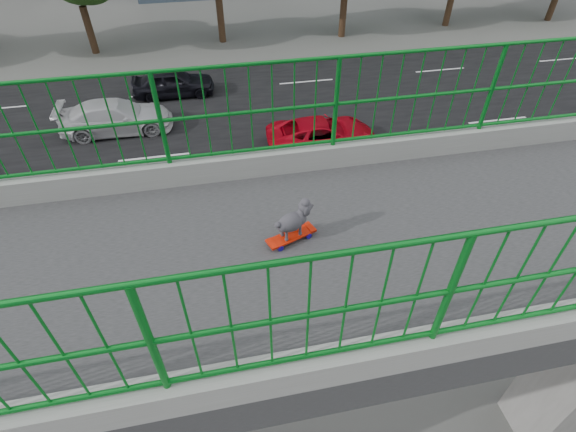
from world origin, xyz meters
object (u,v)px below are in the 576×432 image
(car_2, at_px, (322,134))
(car_5, at_px, (144,268))
(skateboard, at_px, (291,236))
(car_3, at_px, (116,117))
(car_4, at_px, (173,82))
(car_1, at_px, (155,198))
(poodle, at_px, (293,220))

(car_2, distance_m, car_5, 9.53)
(skateboard, xyz_separation_m, car_3, (-15.46, -4.87, -6.34))
(car_4, bearing_deg, skateboard, -172.87)
(car_2, bearing_deg, car_5, 132.19)
(car_1, bearing_deg, skateboard, 18.05)
(skateboard, xyz_separation_m, poodle, (-0.01, 0.02, 0.22))
(car_2, bearing_deg, car_1, 115.03)
(car_1, distance_m, car_2, 7.56)
(skateboard, relative_size, poodle, 1.30)
(poodle, height_order, car_2, poodle)
(skateboard, relative_size, car_1, 0.12)
(car_4, bearing_deg, poodle, -172.80)
(poodle, bearing_deg, car_3, 177.07)
(car_1, xyz_separation_m, car_3, (-6.40, -1.91, -0.05))
(poodle, xyz_separation_m, car_2, (-12.25, 3.88, -6.62))
(car_5, bearing_deg, skateboard, 28.34)
(skateboard, bearing_deg, poodle, 90.00)
(poodle, height_order, car_1, poodle)
(car_2, relative_size, car_4, 1.13)
(skateboard, distance_m, poodle, 0.22)
(skateboard, height_order, poodle, poodle)
(car_3, xyz_separation_m, car_5, (9.60, 1.71, 0.01))
(car_5, bearing_deg, car_1, 176.27)
(skateboard, relative_size, car_2, 0.12)
(car_4, relative_size, car_5, 0.95)
(poodle, bearing_deg, skateboard, -90.00)
(car_1, bearing_deg, car_4, 176.31)
(car_2, bearing_deg, skateboard, 162.36)
(car_1, distance_m, car_5, 3.21)
(car_1, relative_size, car_4, 1.13)
(skateboard, bearing_deg, car_4, 166.64)
(skateboard, xyz_separation_m, car_2, (-12.26, 3.90, -6.40))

